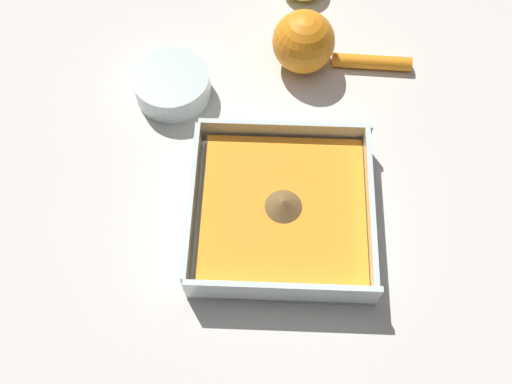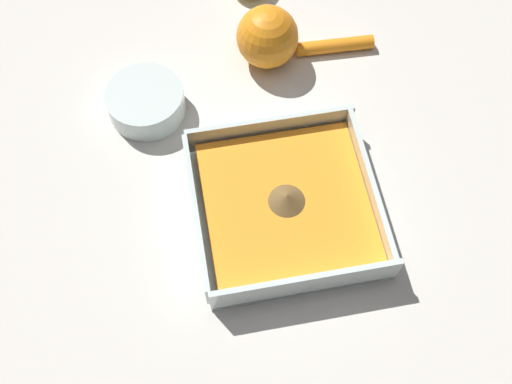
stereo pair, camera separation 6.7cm
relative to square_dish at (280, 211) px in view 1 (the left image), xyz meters
name	(u,v)px [view 1 (the left image)]	position (x,y,z in m)	size (l,w,h in m)	color
ground_plane	(283,211)	(0.00, -0.01, -0.02)	(4.00, 4.00, 0.00)	beige
square_dish	(280,211)	(0.00, 0.00, 0.00)	(0.20, 0.20, 0.05)	silver
spice_bowl	(172,85)	(0.14, -0.17, 0.00)	(0.09, 0.09, 0.04)	silver
lemon_squeezer	(308,43)	(-0.03, -0.22, 0.02)	(0.18, 0.08, 0.08)	orange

